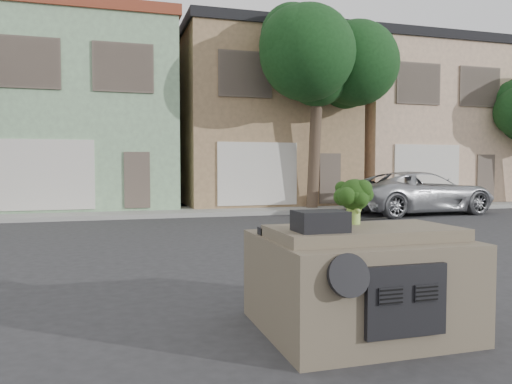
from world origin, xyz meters
name	(u,v)px	position (x,y,z in m)	size (l,w,h in m)	color
ground_plane	(269,272)	(0.00, 0.00, 0.00)	(120.00, 120.00, 0.00)	#303033
sidewalk	(181,212)	(0.00, 10.50, 0.07)	(40.00, 3.00, 0.15)	gray
townhouse_mint	(83,118)	(-3.50, 14.50, 3.77)	(7.20, 8.20, 7.55)	#8AB187
townhouse_tan	(254,122)	(4.00, 14.50, 3.77)	(7.20, 8.20, 7.55)	#997955
townhouse_beige	(397,126)	(11.50, 14.50, 3.77)	(7.20, 8.20, 7.55)	#CEA989
silver_pickup	(419,214)	(8.38, 7.98, 0.00)	(2.57, 5.57, 1.55)	#ABADB2
tree_near	(315,100)	(5.00, 9.80, 4.25)	(4.40, 4.00, 8.50)	#143816
car_dashboard	(356,277)	(0.00, -3.00, 0.56)	(2.00, 1.80, 1.12)	brown
instrument_hump	(320,221)	(-0.58, -3.35, 1.22)	(0.48, 0.38, 0.20)	black
wiper_arm	(363,220)	(0.28, -2.62, 1.13)	(0.70, 0.03, 0.02)	black
broccoli	(354,201)	(0.02, -2.90, 1.37)	(0.41, 0.41, 0.50)	#18320E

